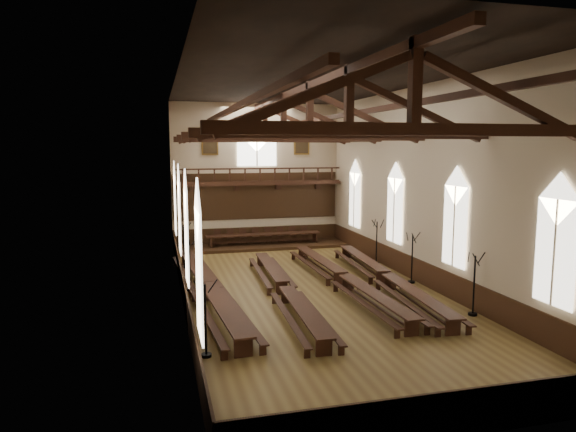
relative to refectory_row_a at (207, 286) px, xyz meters
name	(u,v)px	position (x,y,z in m)	size (l,w,h in m)	color
ground	(309,291)	(4.88, -0.02, -0.58)	(26.00, 26.00, 0.00)	brown
room_walls	(309,157)	(4.88, -0.02, 5.88)	(26.00, 26.00, 26.00)	tan
wainscot_band	(309,279)	(4.88, -0.02, 0.02)	(12.00, 26.00, 1.20)	#351C10
side_windows	(309,215)	(4.88, -0.02, 3.16)	(11.85, 19.80, 4.50)	white
end_window	(257,143)	(4.88, 12.88, 6.65)	(2.80, 0.12, 3.80)	white
minstrels_gallery	(258,190)	(4.88, 12.64, 3.33)	(11.80, 1.24, 3.70)	#341810
portraits	(257,145)	(4.88, 12.88, 6.52)	(7.75, 0.09, 1.45)	brown
roof_trusses	(310,119)	(4.88, -0.02, 7.64)	(11.70, 25.70, 2.80)	#341810
refectory_row_a	(207,286)	(0.00, 0.00, 0.00)	(2.12, 14.87, 0.79)	#341810
refectory_row_b	(285,288)	(3.46, -0.91, -0.06)	(1.75, 14.10, 0.71)	#341810
refectory_row_c	(343,277)	(6.72, 0.13, -0.04)	(1.62, 14.35, 0.74)	#341810
refectory_row_d	(387,276)	(8.88, -0.19, -0.04)	(2.02, 14.41, 0.74)	#341810
dais	(264,246)	(5.06, 11.38, -0.48)	(11.40, 2.90, 0.19)	#351C10
high_table	(264,235)	(5.06, 11.38, 0.25)	(8.04, 0.96, 0.75)	#341810
high_chairs	(262,234)	(5.06, 12.17, 0.20)	(6.77, 0.47, 1.07)	#341810
candelabrum_left_near	(206,334)	(-0.67, -6.67, 0.22)	(0.79, 0.75, 2.62)	black
candelabrum_left_mid	(190,274)	(-0.67, 1.54, 0.25)	(0.73, 0.84, 2.72)	black
candelabrum_left_far	(184,254)	(-0.67, 6.41, 0.23)	(0.79, 0.79, 2.66)	black
candelabrum_right_near	(473,296)	(10.43, -5.15, 0.23)	(0.71, 0.82, 2.66)	black
candelabrum_right_mid	(412,268)	(10.43, 0.15, 0.22)	(0.77, 0.79, 2.63)	black
candelabrum_right_far	(376,251)	(10.43, 4.51, 0.25)	(0.82, 0.76, 2.71)	black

